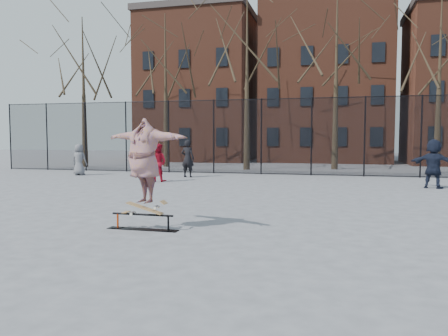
% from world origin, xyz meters
% --- Properties ---
extents(ground, '(100.00, 100.00, 0.00)m').
position_xyz_m(ground, '(0.00, 0.00, 0.00)').
color(ground, '#5C5D61').
extents(skate_rail, '(1.57, 0.24, 0.34)m').
position_xyz_m(skate_rail, '(-1.54, -1.36, 0.13)').
color(skate_rail, black).
rests_on(skate_rail, ground).
extents(skateboard, '(0.88, 0.21, 0.10)m').
position_xyz_m(skateboard, '(-1.48, -1.36, 0.40)').
color(skateboard, olive).
rests_on(skateboard, skate_rail).
extents(skater, '(2.25, 1.31, 1.77)m').
position_xyz_m(skater, '(-1.48, -1.36, 1.34)').
color(skater, '#6C3482').
rests_on(skater, skateboard).
extents(bystander_grey, '(0.79, 0.52, 1.62)m').
position_xyz_m(bystander_grey, '(-10.46, 10.22, 0.81)').
color(bystander_grey, slate).
rests_on(bystander_grey, ground).
extents(bystander_black, '(0.72, 0.53, 1.83)m').
position_xyz_m(bystander_black, '(-4.64, 10.53, 0.92)').
color(bystander_black, black).
rests_on(bystander_black, ground).
extents(bystander_red, '(0.89, 0.73, 1.68)m').
position_xyz_m(bystander_red, '(-5.21, 8.15, 0.84)').
color(bystander_red, '#A80E20').
rests_on(bystander_red, ground).
extents(bystander_navy, '(1.83, 1.25, 1.90)m').
position_xyz_m(bystander_navy, '(6.06, 8.39, 0.95)').
color(bystander_navy, black).
rests_on(bystander_navy, ground).
extents(fence, '(34.03, 0.07, 4.00)m').
position_xyz_m(fence, '(-0.01, 13.00, 2.05)').
color(fence, black).
rests_on(fence, ground).
extents(tree_row, '(33.66, 7.46, 10.67)m').
position_xyz_m(tree_row, '(-0.25, 17.15, 7.36)').
color(tree_row, black).
rests_on(tree_row, ground).
extents(rowhouses, '(29.00, 7.00, 13.00)m').
position_xyz_m(rowhouses, '(0.72, 26.00, 6.06)').
color(rowhouses, brown).
rests_on(rowhouses, ground).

